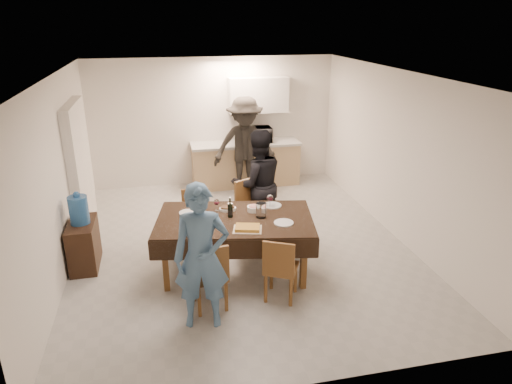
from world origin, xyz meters
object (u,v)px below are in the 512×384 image
water_jug (79,210)px  person_near (202,257)px  person_far (258,184)px  person_kitchen (245,146)px  water_pitcher (261,210)px  savoury_tart (247,228)px  wine_bottle (230,207)px  console (84,245)px  dining_table (235,221)px  microwave (257,135)px

water_jug → person_near: person_near is taller
person_far → person_kitchen: bearing=-100.6°
water_pitcher → savoury_tart: water_pitcher is taller
water_jug → savoury_tart: size_ratio=1.09×
wine_bottle → person_kitchen: bearing=75.3°
console → person_kitchen: 3.72m
console → water_jug: water_jug is taller
console → water_pitcher: size_ratio=3.50×
dining_table → person_kitchen: person_kitchen is taller
savoury_tart → dining_table: bearing=104.7°
wine_bottle → savoury_tart: 0.47m
wine_bottle → person_far: size_ratio=0.16×
water_pitcher → person_kitchen: size_ratio=0.11×
water_pitcher → savoury_tart: (-0.25, -0.33, -0.08)m
dining_table → water_pitcher: water_pitcher is taller
savoury_tart → person_far: 1.50m
microwave → person_near: size_ratio=0.33×
water_jug → water_pitcher: water_jug is taller
microwave → savoury_tart: bearing=75.7°
water_jug → water_pitcher: (2.41, -0.65, 0.05)m
person_far → person_kitchen: size_ratio=0.91×
console → microwave: bearing=42.2°
person_far → microwave: bearing=-107.9°
dining_table → savoury_tart: savoury_tart is taller
console → person_kitchen: (2.78, 2.39, 0.63)m
savoury_tart → person_near: size_ratio=0.21×
microwave → water_jug: bearing=42.2°
water_pitcher → person_far: (0.20, 1.10, -0.04)m
water_jug → person_kitchen: 3.67m
water_jug → microwave: (3.13, 2.84, 0.20)m
person_near → dining_table: bearing=69.9°
wine_bottle → water_jug: bearing=164.8°
person_kitchen → water_jug: bearing=-139.3°
wine_bottle → savoury_tart: size_ratio=0.78×
console → microwave: microwave is taller
water_jug → wine_bottle: 2.09m
dining_table → savoury_tart: 0.40m
dining_table → wine_bottle: size_ratio=8.04×
microwave → person_far: 2.45m
console → dining_table: bearing=-16.2°
wine_bottle → savoury_tart: (0.15, -0.43, -0.12)m
wine_bottle → savoury_tart: wine_bottle is taller
person_kitchen → person_near: bearing=-107.5°
dining_table → wine_bottle: wine_bottle is taller
wine_bottle → water_pitcher: (0.40, -0.10, -0.04)m
console → person_near: size_ratio=0.42×
microwave → wine_bottle: bearing=71.7°
wine_bottle → microwave: 3.57m
savoury_tart → person_kitchen: size_ratio=0.19×
savoury_tart → person_kitchen: (0.62, 3.37, 0.13)m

